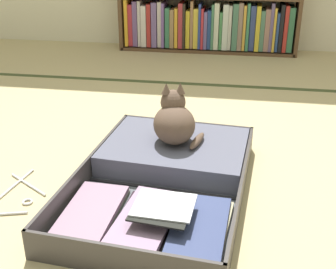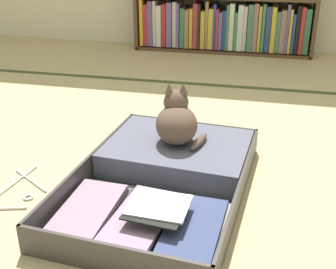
# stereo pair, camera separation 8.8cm
# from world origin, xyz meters

# --- Properties ---
(ground_plane) EXTENTS (10.00, 10.00, 0.00)m
(ground_plane) POSITION_xyz_m (0.00, 0.00, 0.00)
(ground_plane) COLOR tan
(tatami_border) EXTENTS (4.80, 0.05, 0.00)m
(tatami_border) POSITION_xyz_m (0.00, 1.36, 0.00)
(tatami_border) COLOR #3F4A27
(tatami_border) RESTS_ON ground_plane
(bookshelf) EXTENTS (1.47, 0.24, 0.89)m
(bookshelf) POSITION_xyz_m (-0.13, 2.26, 0.42)
(bookshelf) COLOR brown
(bookshelf) RESTS_ON ground_plane
(open_suitcase) EXTENTS (0.71, 1.01, 0.11)m
(open_suitcase) POSITION_xyz_m (-0.10, 0.09, 0.05)
(open_suitcase) COLOR #3C3836
(open_suitcase) RESTS_ON ground_plane
(black_cat) EXTENTS (0.25, 0.26, 0.25)m
(black_cat) POSITION_xyz_m (-0.10, 0.25, 0.20)
(black_cat) COLOR brown
(black_cat) RESTS_ON open_suitcase
(clothes_hanger) EXTENTS (0.25, 0.43, 0.01)m
(clothes_hanger) POSITION_xyz_m (-0.68, -0.14, 0.01)
(clothes_hanger) COLOR silver
(clothes_hanger) RESTS_ON ground_plane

